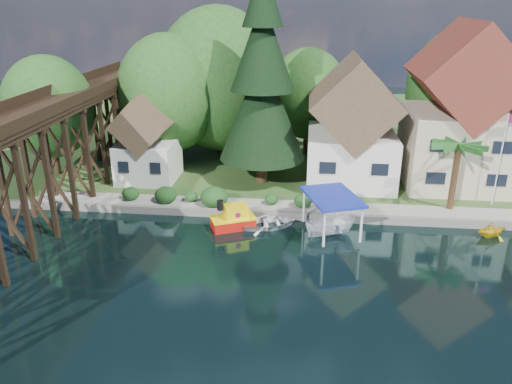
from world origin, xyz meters
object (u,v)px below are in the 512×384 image
palm_tree (459,148)px  boat_yellow (492,228)px  trestle_bridge (37,157)px  boat_canopy (331,218)px  tugboat (234,219)px  shed (147,144)px  house_left (352,130)px  boat_white_a (269,222)px  conifer (262,83)px  house_center (459,117)px  flagpole (504,150)px

palm_tree → boat_yellow: (2.08, -3.54, -4.83)m
trestle_bridge → boat_canopy: (21.07, 0.49, -4.03)m
tugboat → palm_tree: bearing=13.9°
shed → palm_tree: (25.47, -4.27, 1.62)m
house_left → boat_canopy: size_ratio=1.97×
trestle_bridge → boat_yellow: trestle_bridge is taller
tugboat → boat_yellow: size_ratio=1.57×
boat_white_a → shed: bearing=38.6°
conifer → boat_yellow: 21.05m
conifer → house_center: bearing=5.4°
house_left → flagpole: (11.22, -4.43, -0.10)m
conifer → boat_yellow: bearing=-25.4°
house_center → tugboat: (-18.04, -10.34, -5.71)m
flagpole → tugboat: (-20.26, -5.41, -4.34)m
shed → palm_tree: shed is taller
conifer → boat_white_a: bearing=-81.0°
house_left → conifer: (-7.76, -1.09, 4.18)m
conifer → house_left: bearing=8.0°
conifer → tugboat: conifer is taller
house_left → shed: (-18.00, -1.50, -1.31)m
house_left → boat_white_a: 12.36m
house_center → boat_canopy: (-10.93, -10.84, -5.10)m
house_left → boat_yellow: size_ratio=4.70×
conifer → boat_yellow: (17.31, -8.22, -8.70)m
palm_tree → shed: bearing=170.5°
shed → tugboat: 12.63m
trestle_bridge → conifer: (15.24, 9.74, 3.97)m
house_center → boat_canopy: size_ratio=2.49×
conifer → boat_canopy: (5.83, -9.24, -8.01)m
tugboat → boat_canopy: 7.15m
conifer → palm_tree: (15.23, -4.68, -3.88)m
trestle_bridge → conifer: 18.51m
flagpole → palm_tree: bearing=-160.4°
shed → palm_tree: bearing=-9.5°
shed → boat_canopy: size_ratio=1.40×
palm_tree → flagpole: bearing=19.6°
trestle_bridge → palm_tree: (30.47, 5.06, 0.09)m
palm_tree → house_left: bearing=142.3°
house_center → conifer: size_ratio=0.76×
shed → flagpole: bearing=-5.7°
shed → boat_canopy: bearing=-28.8°
shed → conifer: conifer is taller
house_center → palm_tree: bearing=-103.8°
palm_tree → tugboat: 17.65m
house_left → conifer: 8.89m
flagpole → boat_white_a: 18.92m
house_left → house_center: house_center is taller
tugboat → house_left: bearing=47.4°
tugboat → flagpole: bearing=14.9°
conifer → flagpole: (18.98, -3.34, -4.28)m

